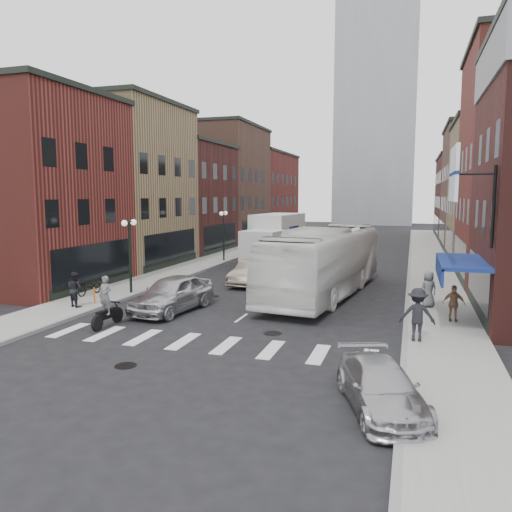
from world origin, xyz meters
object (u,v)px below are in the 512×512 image
Objects in this scene: motorcycle_rider at (106,303)px; transit_bus at (325,262)px; sedan_left_near at (172,294)px; ped_right_b at (454,304)px; streetlamp_near at (130,242)px; streetlamp_far at (224,226)px; parked_bicycle at (90,286)px; ped_right_c at (428,289)px; box_truck at (274,240)px; ped_right_a at (417,314)px; ped_left_solo at (75,289)px; curb_car at (381,387)px; sedan_left_far at (252,273)px; billboard_sign at (456,176)px; bike_rack at (98,294)px.

transit_bus reaches higher than motorcycle_rider.
sedan_left_near is 3.25× the size of ped_right_b.
motorcycle_rider is 11.87m from transit_bus.
streetlamp_far is at bearing 90.00° from streetlamp_near.
parked_bicycle is 17.26m from ped_right_c.
box_truck is at bearing 73.57° from streetlamp_near.
ped_right_a is (4.75, -7.91, -0.73)m from transit_bus.
ped_left_solo is at bearing -140.24° from transit_bus.
motorcycle_rider reaches higher than ped_right_b.
parked_bicycle is 16.94m from ped_right_a.
ped_right_b is at bearing 5.20° from parked_bicycle.
parked_bicycle is (-15.65, 9.70, 0.01)m from curb_car.
sedan_left_near is 12.87m from curb_car.
ped_left_solo reaches higher than sedan_left_far.
ped_right_b is at bearing 81.72° from billboard_sign.
billboard_sign reaches higher than sedan_left_far.
motorcycle_rider is (2.57, -6.07, -1.91)m from streetlamp_near.
ped_right_b is at bearing -115.08° from ped_right_a.
transit_bus is 7.76× the size of ped_right_c.
transit_bus is 2.98× the size of sedan_left_far.
ped_right_b is at bearing -43.55° from streetlamp_far.
parked_bicycle is (-1.55, 1.49, 0.06)m from bike_rack.
ped_right_c reaches higher than parked_bicycle.
streetlamp_near is at bearing 167.65° from billboard_sign.
sedan_left_near is 7.93m from sedan_left_far.
parked_bicycle reaches higher than bike_rack.
curb_car is 2.12× the size of ped_right_a.
streetlamp_near reaches higher than sedan_left_near.
streetlamp_near reaches higher than ped_left_solo.
motorcycle_rider reaches higher than curb_car.
sedan_left_near is at bearing -148.43° from ped_left_solo.
billboard_sign reaches higher than ped_left_solo.
box_truck is 1.83× the size of sedan_left_near.
streetlamp_far is 0.31× the size of transit_bus.
streetlamp_near is at bearing 85.76° from bike_rack.
billboard_sign is 2.39× the size of ped_right_b.
curb_car is at bearing -57.50° from sedan_left_far.
curb_car is (13.90, -10.92, -2.31)m from streetlamp_near.
ped_left_solo is at bearing 151.38° from motorcycle_rider.
motorcycle_rider is 1.28× the size of ped_left_solo.
ped_right_a reaches higher than curb_car.
box_truck is 17.16m from ped_right_c.
ped_right_b is at bearing 24.74° from motorcycle_rider.
box_truck is 5.93× the size of ped_right_b.
streetlamp_far is at bearing 132.41° from billboard_sign.
box_truck is (-11.82, 17.63, -4.21)m from billboard_sign.
sedan_left_near is at bearing -11.55° from ped_right_a.
streetlamp_near is at bearing -23.24° from ped_right_c.
billboard_sign is 9.86m from transit_bus.
ped_right_a reaches higher than parked_bicycle.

